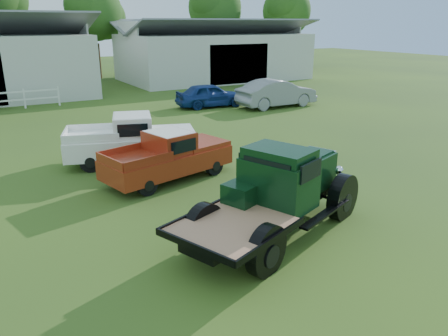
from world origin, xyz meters
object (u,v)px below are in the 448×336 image
white_pickup (131,140)px  misc_car_grey (277,93)px  misc_car_blue (210,95)px  vintage_flatbed (275,193)px  red_pickup (168,156)px

white_pickup → misc_car_grey: white_pickup is taller
white_pickup → misc_car_blue: bearing=64.9°
misc_car_blue → misc_car_grey: (3.56, -2.03, 0.11)m
vintage_flatbed → white_pickup: 7.45m
red_pickup → white_pickup: (-0.47, 2.37, 0.07)m
red_pickup → misc_car_grey: (11.05, 8.92, 0.02)m
red_pickup → misc_car_grey: misc_car_grey is taller
vintage_flatbed → misc_car_blue: bearing=46.3°
vintage_flatbed → misc_car_grey: bearing=32.7°
misc_car_grey → red_pickup: bearing=128.5°
white_pickup → misc_car_grey: 13.25m
vintage_flatbed → red_pickup: size_ratio=1.22×
vintage_flatbed → red_pickup: (-0.71, 4.98, -0.27)m
red_pickup → misc_car_blue: bearing=42.0°
red_pickup → white_pickup: size_ratio=0.93×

